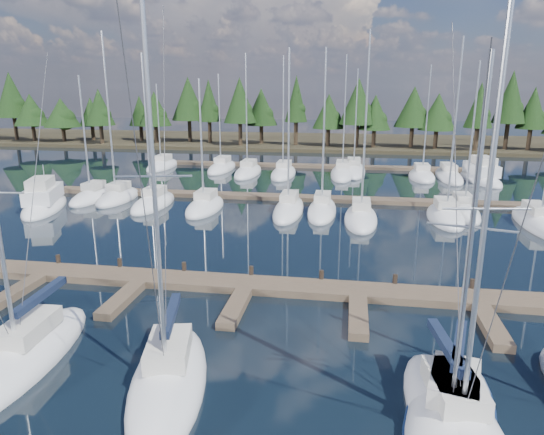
% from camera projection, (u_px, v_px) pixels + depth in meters
% --- Properties ---
extents(ground, '(260.00, 260.00, 0.00)m').
position_uv_depth(ground, '(279.00, 228.00, 38.26)').
color(ground, black).
rests_on(ground, ground).
extents(far_shore, '(220.00, 30.00, 0.60)m').
position_uv_depth(far_shore, '(324.00, 142.00, 95.35)').
color(far_shore, '#312B1B').
rests_on(far_shore, ground).
extents(main_dock, '(44.00, 6.13, 0.90)m').
position_uv_depth(main_dock, '(245.00, 289.00, 26.16)').
color(main_dock, brown).
rests_on(main_dock, ground).
extents(back_docks, '(50.00, 21.80, 0.40)m').
position_uv_depth(back_docks, '(304.00, 180.00, 56.86)').
color(back_docks, brown).
rests_on(back_docks, ground).
extents(front_sailboat_2, '(3.08, 8.94, 12.96)m').
position_uv_depth(front_sailboat_2, '(26.00, 356.00, 19.51)').
color(front_sailboat_2, silver).
rests_on(front_sailboat_2, ground).
extents(front_sailboat_3, '(4.45, 8.44, 14.53)m').
position_uv_depth(front_sailboat_3, '(169.00, 379.00, 17.95)').
color(front_sailboat_3, silver).
rests_on(front_sailboat_3, ground).
extents(front_sailboat_4, '(4.84, 8.69, 12.52)m').
position_uv_depth(front_sailboat_4, '(451.00, 417.00, 15.91)').
color(front_sailboat_4, silver).
rests_on(front_sailboat_4, ground).
extents(front_sailboat_5, '(3.76, 8.61, 13.68)m').
position_uv_depth(front_sailboat_5, '(455.00, 423.00, 15.63)').
color(front_sailboat_5, silver).
rests_on(front_sailboat_5, ground).
extents(back_sailboat_rows, '(43.23, 34.02, 16.41)m').
position_uv_depth(back_sailboat_rows, '(304.00, 186.00, 52.79)').
color(back_sailboat_rows, silver).
rests_on(back_sailboat_rows, ground).
extents(motor_yacht_left, '(6.12, 9.99, 4.75)m').
position_uv_depth(motor_yacht_left, '(44.00, 203.00, 44.15)').
color(motor_yacht_left, silver).
rests_on(motor_yacht_left, ground).
extents(motor_yacht_right, '(4.67, 10.04, 4.83)m').
position_uv_depth(motor_yacht_right, '(481.00, 177.00, 57.10)').
color(motor_yacht_right, silver).
rests_on(motor_yacht_right, ground).
extents(tree_line, '(186.34, 11.81, 12.96)m').
position_uv_depth(tree_line, '(318.00, 107.00, 84.27)').
color(tree_line, black).
rests_on(tree_line, far_shore).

